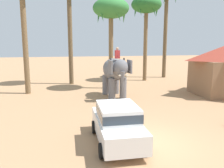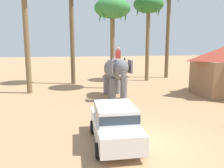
{
  "view_description": "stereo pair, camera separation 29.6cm",
  "coord_description": "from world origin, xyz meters",
  "views": [
    {
      "loc": [
        -3.27,
        -9.15,
        4.29
      ],
      "look_at": [
        -0.46,
        5.61,
        1.6
      ],
      "focal_mm": 38.2,
      "sensor_mm": 36.0,
      "label": 1
    },
    {
      "loc": [
        -2.98,
        -9.2,
        4.29
      ],
      "look_at": [
        -0.46,
        5.61,
        1.6
      ],
      "focal_mm": 38.2,
      "sensor_mm": 36.0,
      "label": 2
    }
  ],
  "objects": [
    {
      "name": "elephant_with_mahout",
      "position": [
        0.36,
        8.7,
        1.99
      ],
      "size": [
        1.9,
        3.95,
        3.88
      ],
      "color": "slate",
      "rests_on": "ground"
    },
    {
      "name": "palm_tree_leaning_seaward",
      "position": [
        0.71,
        12.24,
        6.94
      ],
      "size": [
        3.2,
        3.2,
        8.08
      ],
      "color": "brown",
      "rests_on": "ground"
    },
    {
      "name": "car_sedan_foreground",
      "position": [
        -1.25,
        0.23,
        0.93
      ],
      "size": [
        1.91,
        4.11,
        1.7
      ],
      "color": "white",
      "rests_on": "ground"
    },
    {
      "name": "palm_tree_near_hut",
      "position": [
        5.23,
        15.99,
        7.84
      ],
      "size": [
        3.2,
        3.2,
        9.04
      ],
      "color": "brown",
      "rests_on": "ground"
    },
    {
      "name": "ground_plane",
      "position": [
        0.0,
        0.0,
        0.0
      ],
      "size": [
        120.0,
        120.0,
        0.0
      ],
      "primitive_type": "plane",
      "color": "tan"
    }
  ]
}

